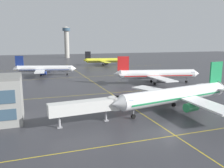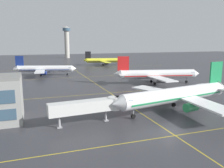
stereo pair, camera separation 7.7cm
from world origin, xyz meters
name	(u,v)px [view 1 (the left image)]	position (x,y,z in m)	size (l,w,h in m)	color
ground_plane	(170,132)	(0.00, 0.00, 0.00)	(600.00, 600.00, 0.00)	#333338
airliner_front_gate	(177,95)	(10.55, 12.84, 4.32)	(40.56, 34.53, 12.65)	white
airliner_second_row	(156,74)	(25.59, 50.31, 4.18)	(39.05, 33.18, 12.23)	white
airliner_third_row	(44,69)	(-20.07, 92.54, 3.68)	(34.04, 29.05, 10.78)	white
airliner_far_left_stand	(105,60)	(27.96, 134.63, 3.66)	(34.30, 29.13, 10.72)	yellow
taxiway_markings	(95,83)	(0.00, 59.65, 0.00)	(141.66, 180.83, 0.01)	yellow
jet_bridge	(93,106)	(-13.65, 10.71, 4.06)	(18.03, 4.38, 5.58)	silver
control_tower	(67,40)	(11.85, 224.77, 20.26)	(8.82, 8.82, 34.64)	#ADA89E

